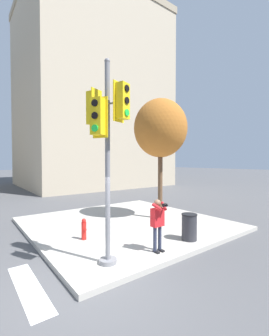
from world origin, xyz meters
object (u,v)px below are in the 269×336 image
(street_tree, at_px, (160,129))
(traffic_signal_pole, at_px, (105,135))
(person_photographer, at_px, (158,220))
(trash_bin, at_px, (189,227))
(fire_hydrant, at_px, (84,229))

(street_tree, bearing_deg, traffic_signal_pole, -149.52)
(person_photographer, bearing_deg, trash_bin, 2.56)
(person_photographer, relative_size, trash_bin, 1.74)
(traffic_signal_pole, height_order, fire_hydrant, traffic_signal_pole)
(person_photographer, height_order, street_tree, street_tree)
(traffic_signal_pole, relative_size, trash_bin, 5.96)
(street_tree, bearing_deg, person_photographer, -134.86)
(traffic_signal_pole, bearing_deg, street_tree, 30.48)
(person_photographer, distance_m, fire_hydrant, 2.77)
(trash_bin, bearing_deg, person_photographer, -177.44)
(street_tree, bearing_deg, fire_hydrant, -172.91)
(street_tree, height_order, trash_bin, street_tree)
(person_photographer, xyz_separation_m, fire_hydrant, (-1.35, 2.35, -0.59))
(street_tree, relative_size, trash_bin, 6.25)
(traffic_signal_pole, relative_size, fire_hydrant, 7.35)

